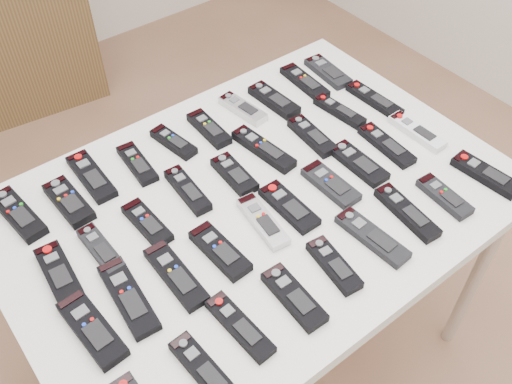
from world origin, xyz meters
TOP-DOWN VIEW (x-y plane):
  - ground at (0.00, 0.00)m, footprint 4.00×4.00m
  - table at (0.14, -0.11)m, footprint 1.25×0.88m
  - remote_0 at (-0.36, 0.19)m, footprint 0.08×0.19m
  - remote_1 at (-0.24, 0.15)m, footprint 0.07×0.17m
  - remote_2 at (-0.16, 0.20)m, footprint 0.06×0.19m
  - remote_3 at (-0.04, 0.17)m, footprint 0.06×0.16m
  - remote_4 at (0.08, 0.18)m, footprint 0.07×0.15m
  - remote_5 at (0.19, 0.17)m, footprint 0.05×0.16m
  - remote_6 at (0.31, 0.18)m, footprint 0.07×0.16m
  - remote_7 at (0.41, 0.15)m, footprint 0.07×0.18m
  - remote_8 at (0.54, 0.17)m, footprint 0.06×0.19m
  - remote_9 at (0.63, 0.16)m, footprint 0.07×0.17m
  - remote_10 at (-0.35, -0.03)m, footprint 0.07×0.17m
  - remote_11 at (-0.25, -0.03)m, footprint 0.05×0.16m
  - remote_12 at (-0.13, -0.03)m, footprint 0.06×0.16m
  - remote_13 at (0.01, 0.00)m, footprint 0.06×0.17m
  - remote_14 at (0.14, -0.02)m, footprint 0.06×0.15m
  - remote_15 at (0.25, 0.01)m, footprint 0.07×0.21m
  - remote_16 at (0.39, -0.03)m, footprint 0.06×0.17m
  - remote_17 at (0.53, 0.00)m, footprint 0.06×0.17m
  - remote_18 at (0.65, -0.02)m, footprint 0.05×0.19m
  - remote_19 at (-0.36, -0.21)m, footprint 0.07×0.19m
  - remote_20 at (-0.26, -0.18)m, footprint 0.08×0.21m
  - remote_21 at (-0.15, -0.20)m, footprint 0.06×0.19m
  - remote_22 at (-0.04, -0.20)m, footprint 0.07×0.17m
  - remote_23 at (0.10, -0.19)m, footprint 0.07×0.18m
  - remote_24 at (0.18, -0.19)m, footprint 0.06×0.17m
  - remote_25 at (0.31, -0.20)m, footprint 0.06×0.16m
  - remote_26 at (0.42, -0.19)m, footprint 0.06×0.17m
  - remote_27 at (0.53, -0.18)m, footprint 0.06×0.18m
  - remote_28 at (0.64, -0.20)m, footprint 0.05×0.18m
  - remote_30 at (-0.23, -0.42)m, footprint 0.06×0.18m
  - remote_31 at (-0.12, -0.38)m, footprint 0.06×0.18m
  - remote_32 at (0.02, -0.40)m, footprint 0.06×0.17m
  - remote_33 at (0.14, -0.39)m, footprint 0.07×0.16m
  - remote_34 at (0.27, -0.38)m, footprint 0.07×0.19m
  - remote_35 at (0.39, -0.38)m, footprint 0.07×0.19m
  - remote_36 at (0.50, -0.40)m, footprint 0.06×0.15m
  - remote_37 at (0.65, -0.42)m, footprint 0.07×0.18m

SIDE VIEW (x-z plane):
  - ground at x=0.00m, z-range 0.00..0.00m
  - table at x=0.14m, z-range 0.33..1.11m
  - remote_3 at x=-0.04m, z-range 0.78..0.80m
  - remote_18 at x=0.65m, z-range 0.78..0.80m
  - remote_24 at x=0.18m, z-range 0.78..0.80m
  - remote_9 at x=0.63m, z-range 0.78..0.80m
  - remote_2 at x=-0.16m, z-range 0.78..0.80m
  - remote_8 at x=0.54m, z-range 0.78..0.80m
  - remote_12 at x=-0.13m, z-range 0.78..0.80m
  - remote_27 at x=0.53m, z-range 0.78..0.80m
  - remote_21 at x=-0.15m, z-range 0.78..0.80m
  - remote_23 at x=0.10m, z-range 0.78..0.80m
  - remote_26 at x=0.42m, z-range 0.78..0.80m
  - remote_31 at x=-0.12m, z-range 0.78..0.80m
  - remote_28 at x=0.64m, z-range 0.78..0.80m
  - remote_17 at x=0.53m, z-range 0.78..0.80m
  - remote_4 at x=0.08m, z-range 0.78..0.80m
  - remote_34 at x=0.27m, z-range 0.78..0.80m
  - remote_11 at x=-0.25m, z-range 0.78..0.80m
  - remote_20 at x=-0.26m, z-range 0.78..0.80m
  - remote_36 at x=0.50m, z-range 0.78..0.80m
  - remote_14 at x=0.14m, z-range 0.78..0.80m
  - remote_30 at x=-0.23m, z-range 0.78..0.80m
  - remote_25 at x=0.31m, z-range 0.78..0.80m
  - remote_5 at x=0.19m, z-range 0.78..0.80m
  - remote_1 at x=-0.24m, z-range 0.78..0.80m
  - remote_7 at x=0.41m, z-range 0.78..0.80m
  - remote_6 at x=0.31m, z-range 0.78..0.80m
  - remote_37 at x=0.65m, z-range 0.78..0.80m
  - remote_0 at x=-0.36m, z-range 0.78..0.80m
  - remote_35 at x=0.39m, z-range 0.78..0.80m
  - remote_33 at x=0.14m, z-range 0.78..0.80m
  - remote_10 at x=-0.35m, z-range 0.78..0.80m
  - remote_16 at x=0.39m, z-range 0.78..0.80m
  - remote_32 at x=0.02m, z-range 0.78..0.80m
  - remote_22 at x=-0.04m, z-range 0.78..0.80m
  - remote_13 at x=0.01m, z-range 0.78..0.80m
  - remote_15 at x=0.25m, z-range 0.78..0.80m
  - remote_19 at x=-0.36m, z-range 0.78..0.80m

